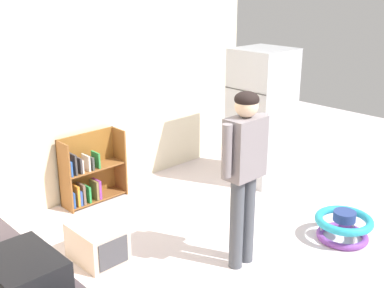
{
  "coord_description": "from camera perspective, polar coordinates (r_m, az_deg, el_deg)",
  "views": [
    {
      "loc": [
        -3.1,
        -2.69,
        2.62
      ],
      "look_at": [
        -0.13,
        0.43,
        1.15
      ],
      "focal_mm": 45.29,
      "sensor_mm": 36.0,
      "label": 1
    }
  ],
  "objects": [
    {
      "name": "microwave",
      "position": [
        2.94,
        -19.16,
        -14.81
      ],
      "size": [
        0.37,
        0.48,
        0.28
      ],
      "color": "black",
      "rests_on": "kitchen_counter"
    },
    {
      "name": "ground_plane",
      "position": [
        4.87,
        4.69,
        -13.73
      ],
      "size": [
        12.0,
        12.0,
        0.0
      ],
      "primitive_type": "plane",
      "color": "silver",
      "rests_on": "ground"
    },
    {
      "name": "refrigerator",
      "position": [
        6.51,
        8.16,
        3.3
      ],
      "size": [
        0.73,
        0.68,
        1.78
      ],
      "color": "#B7BABF",
      "rests_on": "ground"
    },
    {
      "name": "bookshelf",
      "position": [
        6.05,
        -12.08,
        -3.49
      ],
      "size": [
        0.8,
        0.28,
        0.85
      ],
      "color": "brown",
      "rests_on": "ground"
    },
    {
      "name": "standing_person",
      "position": [
        4.4,
        6.18,
        -2.34
      ],
      "size": [
        0.57,
        0.22,
        1.7
      ],
      "color": "#4B4F58",
      "rests_on": "ground"
    },
    {
      "name": "back_wall",
      "position": [
        6.03,
        -11.75,
        6.36
      ],
      "size": [
        5.2,
        0.06,
        2.7
      ],
      "primitive_type": "cube",
      "color": "beige",
      "rests_on": "ground"
    },
    {
      "name": "pet_carrier",
      "position": [
        4.91,
        -11.08,
        -11.31
      ],
      "size": [
        0.42,
        0.55,
        0.36
      ],
      "color": "beige",
      "rests_on": "ground"
    },
    {
      "name": "baby_walker",
      "position": [
        5.4,
        17.4,
        -9.16
      ],
      "size": [
        0.6,
        0.6,
        0.32
      ],
      "color": "purple",
      "rests_on": "ground"
    }
  ]
}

